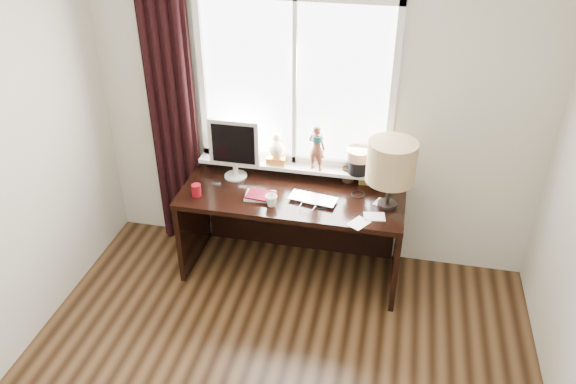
% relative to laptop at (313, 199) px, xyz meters
% --- Properties ---
extents(wall_back, '(3.50, 0.00, 2.60)m').
position_rel_laptop_xyz_m(wall_back, '(-0.08, 0.44, 0.54)').
color(wall_back, beige).
rests_on(wall_back, ground).
extents(laptop, '(0.39, 0.29, 0.03)m').
position_rel_laptop_xyz_m(laptop, '(0.00, 0.00, 0.00)').
color(laptop, silver).
rests_on(laptop, desk).
extents(mug, '(0.12, 0.12, 0.09)m').
position_rel_laptop_xyz_m(mug, '(-0.29, -0.13, 0.03)').
color(mug, white).
rests_on(mug, desk).
extents(red_cup, '(0.07, 0.07, 0.09)m').
position_rel_laptop_xyz_m(red_cup, '(-0.87, -0.11, 0.03)').
color(red_cup, maroon).
rests_on(red_cup, desk).
extents(window, '(1.52, 0.22, 1.40)m').
position_rel_laptop_xyz_m(window, '(-0.20, 0.39, 0.55)').
color(window, white).
rests_on(window, ground).
extents(curtain, '(0.38, 0.09, 2.25)m').
position_rel_laptop_xyz_m(curtain, '(-1.21, 0.34, 0.35)').
color(curtain, black).
rests_on(curtain, floor).
extents(desk, '(1.70, 0.70, 0.75)m').
position_rel_laptop_xyz_m(desk, '(-0.18, 0.16, -0.26)').
color(desk, black).
rests_on(desk, floor).
extents(monitor, '(0.40, 0.18, 0.49)m').
position_rel_laptop_xyz_m(monitor, '(-0.67, 0.22, 0.26)').
color(monitor, beige).
rests_on(monitor, desk).
extents(notebook_stack, '(0.24, 0.18, 0.03)m').
position_rel_laptop_xyz_m(notebook_stack, '(-0.40, -0.03, 0.00)').
color(notebook_stack, beige).
rests_on(notebook_stack, desk).
extents(brush_holder, '(0.09, 0.09, 0.25)m').
position_rel_laptop_xyz_m(brush_holder, '(0.21, 0.35, 0.05)').
color(brush_holder, black).
rests_on(brush_holder, desk).
extents(icon_frame, '(0.10, 0.03, 0.13)m').
position_rel_laptop_xyz_m(icon_frame, '(0.35, 0.31, 0.05)').
color(icon_frame, gold).
rests_on(icon_frame, desk).
extents(table_lamp, '(0.35, 0.35, 0.52)m').
position_rel_laptop_xyz_m(table_lamp, '(0.54, 0.04, 0.35)').
color(table_lamp, black).
rests_on(table_lamp, desk).
extents(loose_papers, '(0.34, 0.46, 0.00)m').
position_rel_laptop_xyz_m(loose_papers, '(0.45, -0.09, -0.01)').
color(loose_papers, white).
rests_on(loose_papers, desk).
extents(desk_cables, '(0.49, 0.33, 0.01)m').
position_rel_laptop_xyz_m(desk_cables, '(0.11, 0.05, -0.01)').
color(desk_cables, black).
rests_on(desk_cables, desk).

